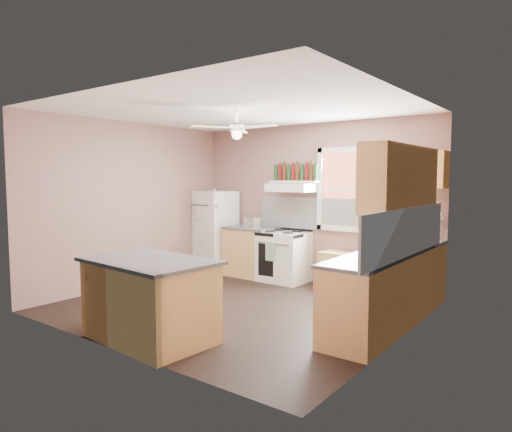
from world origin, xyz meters
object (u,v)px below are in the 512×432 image
Objects in this scene: stove at (284,257)px; island at (150,301)px; cart at (338,272)px; refrigerator at (216,231)px; toaster at (252,222)px.

island is at bearing -82.53° from stove.
stove is 1.02m from cart.
toaster is (0.89, -0.02, 0.22)m from refrigerator.
stove is at bearing 17.74° from toaster.
refrigerator reaches higher than cart.
refrigerator is 3.78m from island.
stove is at bearing 9.27° from refrigerator.
stove and island have the same top height.
cart is (1.01, 0.05, -0.15)m from stove.
toaster reaches higher than cart.
island is (1.92, -3.23, -0.34)m from refrigerator.
refrigerator reaches higher than stove.
island is at bearing -60.01° from toaster.
island is (1.03, -3.21, -0.56)m from toaster.
stove is at bearing 100.98° from island.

